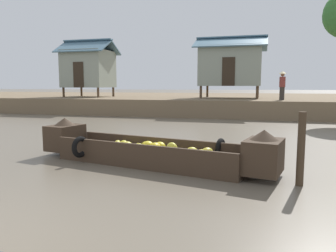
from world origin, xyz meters
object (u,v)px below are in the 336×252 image
vendor_person (282,84)px  mooring_post (301,149)px  banana_boat (150,150)px  stilt_house_left (89,68)px  stilt_house_mid_left (231,65)px

vendor_person → mooring_post: vendor_person is taller
banana_boat → stilt_house_left: 18.43m
banana_boat → stilt_house_mid_left: size_ratio=1.30×
stilt_house_mid_left → mooring_post: size_ratio=3.38×
stilt_house_left → vendor_person: bearing=-8.7°
vendor_person → mooring_post: bearing=-91.7°
banana_boat → stilt_house_left: size_ratio=1.43×
banana_boat → vendor_person: (3.67, 13.11, 1.61)m
stilt_house_left → stilt_house_mid_left: size_ratio=0.91×
banana_boat → mooring_post: size_ratio=4.38×
banana_boat → vendor_person: 13.71m
stilt_house_left → stilt_house_mid_left: stilt_house_left is taller
stilt_house_mid_left → mooring_post: bearing=-80.4°
banana_boat → stilt_house_left: bearing=123.4°
banana_boat → stilt_house_mid_left: stilt_house_mid_left is taller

